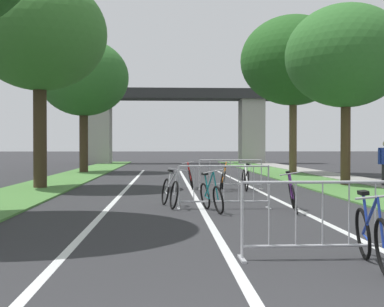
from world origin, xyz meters
TOP-DOWN VIEW (x-y plane):
  - grass_verge_left at (-5.37, 21.13)m, footprint 2.50×51.66m
  - grass_verge_right at (5.37, 21.13)m, footprint 2.50×51.66m
  - sidewalk_path_right at (7.46, 21.13)m, footprint 1.67×51.66m
  - lane_stripe_center at (0.00, 14.94)m, footprint 0.14×29.88m
  - lane_stripe_right_lane at (2.27, 14.94)m, footprint 0.14×29.88m
  - lane_stripe_left_lane at (-2.27, 14.94)m, footprint 0.14×29.88m
  - overpass_bridge at (0.00, 42.69)m, footprint 20.22×3.02m
  - tree_left_maple_mid at (-5.31, 15.88)m, footprint 4.73×4.73m
  - tree_left_pine_near at (-5.53, 27.12)m, footprint 5.10×5.10m
  - tree_right_pine_far at (5.98, 16.76)m, footprint 4.59×4.59m
  - tree_right_oak_mid at (5.84, 24.46)m, footprint 5.55×5.55m
  - crowd_barrier_nearest at (1.23, 3.98)m, footprint 2.23×0.46m
  - crowd_barrier_second at (0.53, 9.63)m, footprint 2.23×0.45m
  - crowd_barrier_third at (1.39, 15.28)m, footprint 2.23×0.48m
  - bicycle_white_0 at (1.85, 14.92)m, footprint 0.46×1.73m
  - bicycle_red_1 at (0.02, 15.76)m, footprint 0.45×1.65m
  - bicycle_orange_2 at (1.08, 14.90)m, footprint 0.65×1.69m
  - bicycle_silver_3 at (-0.77, 10.08)m, footprint 0.65×1.68m
  - bicycle_blue_4 at (1.69, 3.44)m, footprint 0.54×1.67m
  - bicycle_purple_5 at (2.07, 9.08)m, footprint 0.61×1.64m
  - bicycle_teal_6 at (0.18, 9.07)m, footprint 0.50×1.59m

SIDE VIEW (x-z plane):
  - lane_stripe_center at x=0.00m, z-range 0.00..0.01m
  - lane_stripe_right_lane at x=2.27m, z-range 0.00..0.01m
  - lane_stripe_left_lane at x=-2.27m, z-range 0.00..0.01m
  - grass_verge_left at x=-5.37m, z-range 0.00..0.05m
  - grass_verge_right at x=5.37m, z-range 0.00..0.05m
  - sidewalk_path_right at x=7.46m, z-range 0.00..0.08m
  - bicycle_teal_6 at x=0.18m, z-range -0.14..0.86m
  - bicycle_orange_2 at x=1.08m, z-range -0.14..0.87m
  - bicycle_purple_5 at x=2.07m, z-range -0.10..0.85m
  - bicycle_white_0 at x=1.85m, z-range -0.08..0.84m
  - bicycle_red_1 at x=0.02m, z-range -0.10..0.86m
  - bicycle_silver_3 at x=-0.77m, z-range -0.11..0.88m
  - bicycle_blue_4 at x=1.69m, z-range -0.10..0.87m
  - crowd_barrier_nearest at x=1.23m, z-range -0.01..1.04m
  - crowd_barrier_second at x=0.53m, z-range -0.01..1.04m
  - crowd_barrier_third at x=1.39m, z-range -0.01..1.04m
  - overpass_bridge at x=0.00m, z-range 1.16..7.59m
  - tree_right_pine_far at x=5.98m, z-range 1.48..8.38m
  - tree_left_pine_near at x=-5.53m, z-range 1.59..9.16m
  - tree_left_maple_mid at x=-5.31m, z-range 1.71..9.21m
  - tree_right_oak_mid at x=5.84m, z-range 1.82..10.20m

